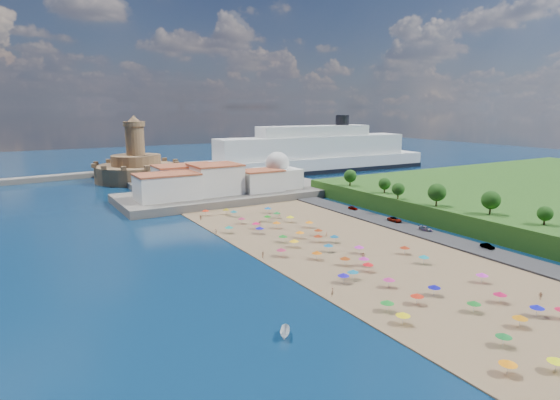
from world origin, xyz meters
TOP-DOWN VIEW (x-y plane):
  - ground at (0.00, 0.00)m, footprint 700.00×700.00m
  - terrace at (10.00, 73.00)m, footprint 90.00×36.00m
  - jetty at (-12.00, 108.00)m, footprint 18.00×70.00m
  - waterfront_buildings at (-3.05, 73.64)m, footprint 57.00×29.00m
  - domed_building at (30.00, 71.00)m, footprint 16.00×16.00m
  - fortress at (-12.00, 138.00)m, footprint 40.00×40.00m
  - cruise_ship at (82.84, 120.16)m, footprint 146.06×25.46m
  - beach_parasols at (-0.50, -11.05)m, footprint 31.79×116.46m
  - beachgoers at (-4.56, 10.88)m, footprint 35.63×94.15m
  - moored_boats at (-30.21, -54.22)m, footprint 6.68×30.72m
  - parked_cars at (36.00, 2.92)m, footprint 2.38×57.48m
  - hillside_trees at (47.61, -9.79)m, footprint 12.70×111.07m

SIDE VIEW (x-z plane):
  - ground at x=0.00m, z-range 0.00..0.00m
  - moored_boats at x=-30.21m, z-range -0.05..1.74m
  - beachgoers at x=-4.56m, z-range 0.21..2.08m
  - jetty at x=-12.00m, z-range 0.00..2.40m
  - parked_cars at x=36.00m, z-range 0.66..2.02m
  - terrace at x=10.00m, z-range 0.00..3.00m
  - beach_parasols at x=-0.50m, z-range 1.05..3.25m
  - fortress at x=-12.00m, z-range -9.52..22.88m
  - waterfront_buildings at x=-3.05m, z-range 2.38..13.38m
  - domed_building at x=30.00m, z-range 1.47..16.47m
  - cruise_ship at x=82.84m, z-range -6.48..25.32m
  - hillside_trees at x=47.61m, z-range 6.29..13.47m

